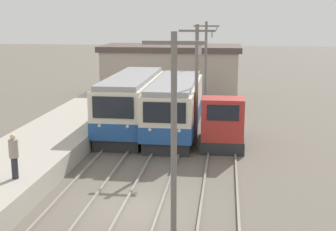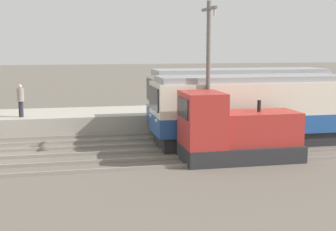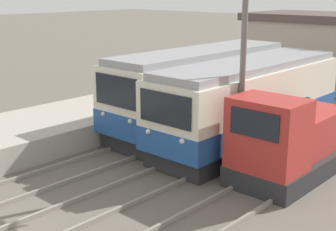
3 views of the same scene
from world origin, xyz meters
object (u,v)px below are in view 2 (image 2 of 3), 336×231
(commuter_train_left, at_px, (240,104))
(commuter_train_center, at_px, (254,112))
(shunting_locomotive, at_px, (234,133))
(catenary_mast_mid, at_px, (208,72))
(person_on_platform, at_px, (21,99))

(commuter_train_left, relative_size, commuter_train_center, 0.99)
(shunting_locomotive, bearing_deg, catenary_mast_mid, -153.49)
(commuter_train_left, distance_m, commuter_train_center, 2.82)
(commuter_train_center, relative_size, catenary_mast_mid, 1.50)
(commuter_train_center, bearing_deg, person_on_platform, -113.74)
(shunting_locomotive, height_order, person_on_platform, shunting_locomotive)
(shunting_locomotive, xyz_separation_m, person_on_platform, (-8.14, -9.55, 0.77))
(catenary_mast_mid, relative_size, person_on_platform, 3.76)
(commuter_train_center, bearing_deg, shunting_locomotive, -35.49)
(shunting_locomotive, height_order, catenary_mast_mid, catenary_mast_mid)
(shunting_locomotive, distance_m, person_on_platform, 12.57)
(shunting_locomotive, distance_m, catenary_mast_mid, 3.05)
(commuter_train_left, distance_m, person_on_platform, 12.21)
(commuter_train_center, relative_size, shunting_locomotive, 2.00)
(person_on_platform, bearing_deg, shunting_locomotive, 49.56)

